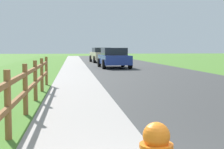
# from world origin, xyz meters

# --- Properties ---
(ground_plane) EXTENTS (120.00, 120.00, 0.00)m
(ground_plane) POSITION_xyz_m (0.00, 25.00, 0.00)
(ground_plane) COLOR #497B2B
(road_asphalt) EXTENTS (7.00, 66.00, 0.01)m
(road_asphalt) POSITION_xyz_m (3.50, 27.00, 0.00)
(road_asphalt) COLOR #3A3A3A
(road_asphalt) RESTS_ON ground
(curb_concrete) EXTENTS (6.00, 66.00, 0.01)m
(curb_concrete) POSITION_xyz_m (-3.00, 27.00, 0.00)
(curb_concrete) COLOR #A19994
(curb_concrete) RESTS_ON ground
(grass_verge) EXTENTS (5.00, 66.00, 0.00)m
(grass_verge) POSITION_xyz_m (-4.50, 27.00, 0.01)
(grass_verge) COLOR #497B2B
(grass_verge) RESTS_ON ground
(rail_fence) EXTENTS (0.11, 11.84, 1.14)m
(rail_fence) POSITION_xyz_m (-2.20, 5.23, 0.66)
(rail_fence) COLOR brown
(rail_fence) RESTS_ON ground
(parked_suv_blue) EXTENTS (2.27, 4.42, 1.51)m
(parked_suv_blue) POSITION_xyz_m (1.96, 22.10, 0.77)
(parked_suv_blue) COLOR navy
(parked_suv_blue) RESTS_ON ground
(parked_car_beige) EXTENTS (2.31, 4.85, 1.54)m
(parked_car_beige) POSITION_xyz_m (1.84, 31.59, 0.79)
(parked_car_beige) COLOR #C6B793
(parked_car_beige) RESTS_ON ground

